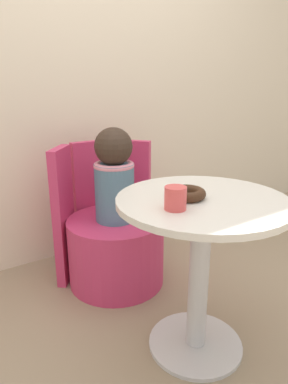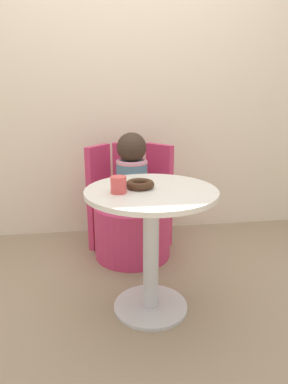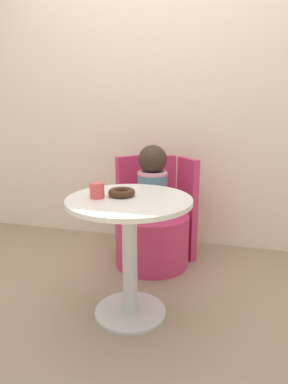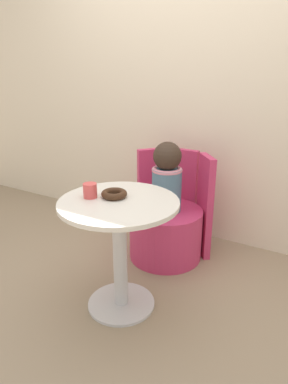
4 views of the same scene
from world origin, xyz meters
name	(u,v)px [view 2 (image 2 of 4)]	position (x,y,z in m)	size (l,w,h in m)	color
ground_plane	(138,305)	(0.00, 0.00, 0.00)	(12.00, 12.00, 0.00)	gray
back_wall	(120,84)	(0.00, 1.13, 1.20)	(6.00, 0.06, 2.40)	beige
round_table	(151,226)	(0.06, -0.03, 0.49)	(0.67, 0.67, 0.68)	silver
tub_chair	(132,230)	(0.03, 0.61, 0.19)	(0.54, 0.54, 0.38)	#C63360
booth_backrest	(129,195)	(0.03, 0.84, 0.39)	(0.64, 0.23, 0.78)	#C63360
child_figure	(132,170)	(0.03, 0.61, 0.63)	(0.22, 0.22, 0.51)	slate
donut	(140,184)	(0.01, 0.00, 0.70)	(0.14, 0.14, 0.04)	#3D2314
cup	(119,185)	(-0.10, -0.07, 0.72)	(0.08, 0.08, 0.08)	#DB4C4C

